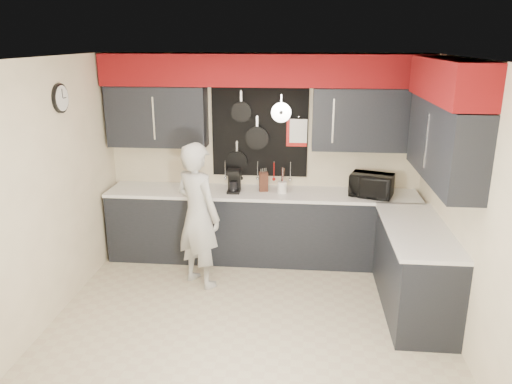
# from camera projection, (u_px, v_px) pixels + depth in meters

# --- Properties ---
(ground) EXTENTS (4.00, 4.00, 0.00)m
(ground) POSITION_uv_depth(u_px,v_px,m) (250.00, 317.00, 5.17)
(ground) COLOR #C2B897
(ground) RESTS_ON ground
(back_wall_assembly) EXTENTS (4.00, 0.36, 2.60)m
(back_wall_assembly) POSITION_uv_depth(u_px,v_px,m) (264.00, 103.00, 6.09)
(back_wall_assembly) COLOR beige
(back_wall_assembly) RESTS_ON ground
(right_wall_assembly) EXTENTS (0.36, 3.50, 2.60)m
(right_wall_assembly) POSITION_uv_depth(u_px,v_px,m) (448.00, 130.00, 4.68)
(right_wall_assembly) COLOR beige
(right_wall_assembly) RESTS_ON ground
(left_wall_assembly) EXTENTS (0.05, 3.50, 2.60)m
(left_wall_assembly) POSITION_uv_depth(u_px,v_px,m) (51.00, 188.00, 4.97)
(left_wall_assembly) COLOR beige
(left_wall_assembly) RESTS_ON ground
(base_cabinets) EXTENTS (3.95, 2.20, 0.92)m
(base_cabinets) POSITION_uv_depth(u_px,v_px,m) (299.00, 236.00, 6.06)
(base_cabinets) COLOR black
(base_cabinets) RESTS_ON ground
(microwave) EXTENTS (0.58, 0.47, 0.27)m
(microwave) POSITION_uv_depth(u_px,v_px,m) (371.00, 185.00, 6.05)
(microwave) COLOR black
(microwave) RESTS_ON base_cabinets
(knife_block) EXTENTS (0.12, 0.12, 0.24)m
(knife_block) POSITION_uv_depth(u_px,v_px,m) (264.00, 182.00, 6.26)
(knife_block) COLOR #391B12
(knife_block) RESTS_ON base_cabinets
(utensil_crock) EXTENTS (0.11, 0.11, 0.15)m
(utensil_crock) POSITION_uv_depth(u_px,v_px,m) (282.00, 187.00, 6.20)
(utensil_crock) COLOR white
(utensil_crock) RESTS_ON base_cabinets
(coffee_maker) EXTENTS (0.16, 0.20, 0.29)m
(coffee_maker) POSITION_uv_depth(u_px,v_px,m) (234.00, 180.00, 6.22)
(coffee_maker) COLOR black
(coffee_maker) RESTS_ON base_cabinets
(person) EXTENTS (0.74, 0.69, 1.69)m
(person) POSITION_uv_depth(u_px,v_px,m) (198.00, 215.00, 5.64)
(person) COLOR #B7B7B4
(person) RESTS_ON ground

